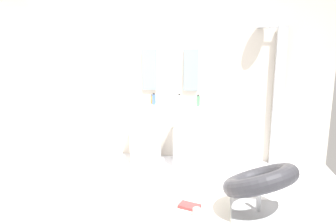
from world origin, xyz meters
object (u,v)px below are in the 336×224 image
lounge_chair (260,184)px  soap_bottle_amber (152,100)px  magazine_red (189,206)px  towel_rack (33,136)px  soap_bottle_white (179,100)px  pedestal_sink_right (188,134)px  shower_column (277,94)px  pedestal_sink_left (146,132)px  coffee_mug (197,212)px  soap_bottle_blue (154,99)px  soap_bottle_green (198,101)px

lounge_chair → soap_bottle_amber: (-1.47, 1.50, 0.61)m
magazine_red → soap_bottle_amber: bearing=133.5°
towel_rack → soap_bottle_white: 2.05m
pedestal_sink_right → towel_rack: bearing=-152.2°
shower_column → pedestal_sink_left: bearing=-173.3°
coffee_mug → soap_bottle_amber: soap_bottle_amber is taller
shower_column → towel_rack: size_ratio=2.16×
pedestal_sink_right → towel_rack: 2.15m
lounge_chair → soap_bottle_blue: 2.10m
magazine_red → pedestal_sink_right: bearing=113.6°
shower_column → soap_bottle_blue: 1.83m
soap_bottle_amber → soap_bottle_green: soap_bottle_green is taller
lounge_chair → coffee_mug: lounge_chair is taller
towel_rack → coffee_mug: towel_rack is taller
magazine_red → soap_bottle_blue: size_ratio=1.31×
pedestal_sink_left → soap_bottle_blue: soap_bottle_blue is taller
soap_bottle_green → soap_bottle_white: size_ratio=0.95×
soap_bottle_blue → towel_rack: bearing=-142.5°
pedestal_sink_right → soap_bottle_blue: bearing=175.0°
towel_rack → soap_bottle_blue: size_ratio=5.41×
soap_bottle_green → soap_bottle_white: (-0.27, -0.02, 0.00)m
pedestal_sink_right → lounge_chair: pedestal_sink_right is taller
pedestal_sink_left → soap_bottle_blue: size_ratio=5.69×
pedestal_sink_right → soap_bottle_green: bearing=2.7°
towel_rack → soap_bottle_white: size_ratio=5.18×
soap_bottle_amber → soap_bottle_green: (0.72, -0.12, 0.02)m
towel_rack → soap_bottle_blue: (1.36, 1.04, 0.35)m
pedestal_sink_right → magazine_red: pedestal_sink_right is taller
coffee_mug → soap_bottle_blue: bearing=116.9°
towel_rack → shower_column: bearing=21.1°
shower_column → soap_bottle_blue: (-1.82, -0.18, -0.10)m
soap_bottle_blue → soap_bottle_white: size_ratio=0.96×
shower_column → coffee_mug: 2.26m
soap_bottle_amber → towel_rack: bearing=-139.4°
soap_bottle_amber → magazine_red: bearing=-63.1°
pedestal_sink_left → soap_bottle_white: size_ratio=5.43×
pedestal_sink_left → soap_bottle_amber: 0.52m
soap_bottle_green → soap_bottle_blue: 0.68m
pedestal_sink_left → shower_column: 2.05m
coffee_mug → towel_rack: bearing=166.6°
magazine_red → soap_bottle_amber: size_ratio=1.62×
coffee_mug → soap_bottle_blue: 1.97m
pedestal_sink_left → magazine_red: 1.64m
shower_column → soap_bottle_blue: bearing=-174.3°
magazine_red → soap_bottle_green: 1.65m
pedestal_sink_right → soap_bottle_green: size_ratio=5.70×
pedestal_sink_right → pedestal_sink_left: bearing=180.0°
shower_column → soap_bottle_green: (-1.14, -0.22, -0.10)m
lounge_chair → towel_rack: towel_rack is taller
pedestal_sink_left → lounge_chair: (1.54, -1.37, -0.12)m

